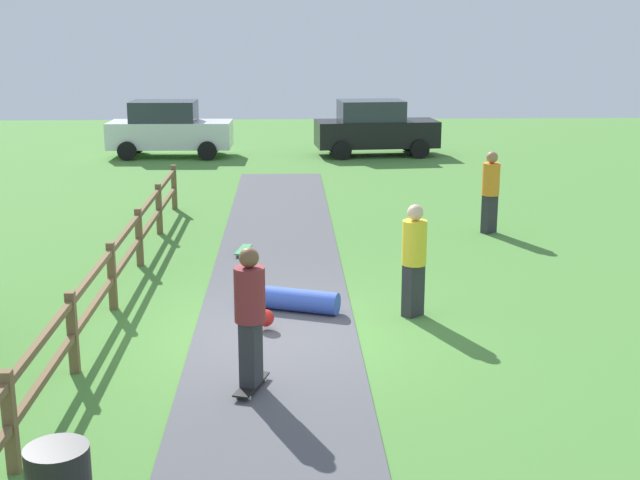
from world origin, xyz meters
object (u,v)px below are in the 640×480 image
Objects in this scene: skater_riding at (250,312)px; skateboard_loose at (244,250)px; bystander_yellow at (414,255)px; skater_fallen at (286,300)px; parked_car_white at (169,129)px; bystander_orange at (491,188)px; parked_car_black at (375,128)px.

skater_riding reaches higher than skateboard_loose.
skateboard_loose is 0.46× the size of bystander_yellow.
skater_fallen is 0.40× the size of parked_car_white.
bystander_orange is at bearing 49.61° from skater_fallen.
parked_car_white reaches higher than bystander_yellow.
parked_car_white is (-8.48, 11.64, -0.03)m from bystander_orange.
bystander_yellow is 0.41× the size of parked_car_black.
bystander_yellow is 17.11m from parked_car_black.
parked_car_black is at bearing 86.21° from bystander_yellow.
skater_riding reaches higher than skater_fallen.
parked_car_black is (3.11, 16.85, 0.76)m from skater_fallen.
skater_fallen is 2.14m from bystander_yellow.
bystander_yellow is (2.40, 2.76, -0.06)m from skater_riding.
parked_car_white reaches higher than skater_fallen.
bystander_yellow is 0.42× the size of parked_car_white.
skater_riding reaches higher than bystander_orange.
bystander_orange is 0.41× the size of parked_car_black.
bystander_yellow is at bearing -6.31° from skater_fallen.
bystander_orange is 1.01× the size of bystander_yellow.
skater_fallen is at bearing -130.39° from bystander_orange.
parked_car_black is at bearing 79.89° from skater_riding.
skater_fallen is at bearing -100.45° from parked_car_black.
parked_car_black is 1.02× the size of parked_car_white.
skater_fallen is 17.15m from parked_car_black.
bystander_yellow is at bearing -70.58° from parked_car_white.
parked_car_black and parked_car_white have the same top height.
skater_fallen is 0.93× the size of bystander_orange.
bystander_orange is (4.87, 8.19, -0.04)m from skater_riding.
skater_riding is 9.53m from bystander_orange.
skater_fallen is at bearing -76.51° from parked_car_white.
skateboard_loose is at bearing -106.63° from parked_car_black.
parked_car_black reaches higher than skater_riding.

